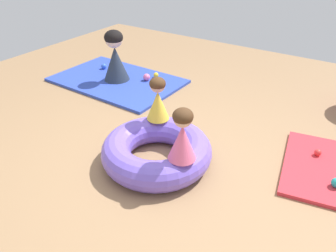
{
  "coord_description": "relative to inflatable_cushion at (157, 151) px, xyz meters",
  "views": [
    {
      "loc": [
        1.46,
        -2.08,
        2.01
      ],
      "look_at": [
        -0.09,
        0.25,
        0.32
      ],
      "focal_mm": 35.5,
      "sensor_mm": 36.0,
      "label": 1
    }
  ],
  "objects": [
    {
      "name": "play_ball_teal",
      "position": [
        1.55,
        0.54,
        -0.06
      ],
      "size": [
        0.09,
        0.09,
        0.09
      ],
      "primitive_type": "sphere",
      "color": "teal",
      "rests_on": "gym_mat_far_left"
    },
    {
      "name": "child_in_pink",
      "position": [
        0.36,
        -0.13,
        0.38
      ],
      "size": [
        0.26,
        0.26,
        0.48
      ],
      "rotation": [
        0.0,
        0.0,
        3.07
      ],
      "color": "#E5608E",
      "rests_on": "inflatable_cushion"
    },
    {
      "name": "play_ball_blue",
      "position": [
        -2.1,
        1.51,
        -0.06
      ],
      "size": [
        0.09,
        0.09,
        0.09
      ],
      "primitive_type": "sphere",
      "color": "blue",
      "rests_on": "gym_mat_center_rear"
    },
    {
      "name": "child_in_yellow",
      "position": [
        -0.21,
        0.32,
        0.37
      ],
      "size": [
        0.33,
        0.33,
        0.46
      ],
      "rotation": [
        0.0,
        0.0,
        2.31
      ],
      "color": "yellow",
      "rests_on": "inflatable_cushion"
    },
    {
      "name": "play_ball_red",
      "position": [
        1.3,
        0.94,
        -0.07
      ],
      "size": [
        0.07,
        0.07,
        0.07
      ],
      "primitive_type": "sphere",
      "color": "red",
      "rests_on": "gym_mat_far_left"
    },
    {
      "name": "play_ball_yellow",
      "position": [
        -1.2,
        1.68,
        -0.06
      ],
      "size": [
        0.08,
        0.08,
        0.08
      ],
      "primitive_type": "sphere",
      "color": "yellow",
      "rests_on": "gym_mat_center_rear"
    },
    {
      "name": "gym_mat_center_rear",
      "position": [
        -1.64,
        1.3,
        -0.12
      ],
      "size": [
        1.88,
        1.25,
        0.04
      ],
      "primitive_type": "cube",
      "rotation": [
        0.0,
        0.0,
        -0.02
      ],
      "color": "#2D47B7",
      "rests_on": "ground"
    },
    {
      "name": "ground_plane",
      "position": [
        0.09,
        -0.05,
        -0.14
      ],
      "size": [
        8.0,
        8.0,
        0.0
      ],
      "primitive_type": "plane",
      "color": "#93704C"
    },
    {
      "name": "play_ball_pink",
      "position": [
        -1.25,
        1.51,
        -0.05
      ],
      "size": [
        0.1,
        0.1,
        0.1
      ],
      "primitive_type": "sphere",
      "color": "pink",
      "rests_on": "gym_mat_center_rear"
    },
    {
      "name": "adult_seated",
      "position": [
        -1.64,
        1.3,
        0.26
      ],
      "size": [
        0.41,
        0.41,
        0.74
      ],
      "rotation": [
        0.0,
        0.0,
        3.22
      ],
      "color": "#232D3D",
      "rests_on": "gym_mat_center_rear"
    },
    {
      "name": "inflatable_cushion",
      "position": [
        0.0,
        0.0,
        0.0
      ],
      "size": [
        1.07,
        1.07,
        0.29
      ],
      "primitive_type": "torus",
      "color": "#7056D1",
      "rests_on": "ground"
    }
  ]
}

